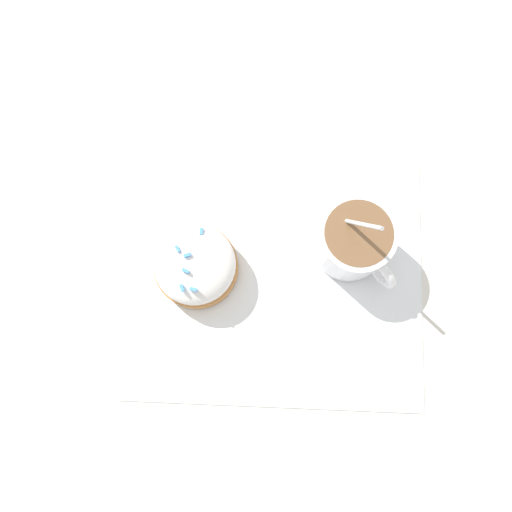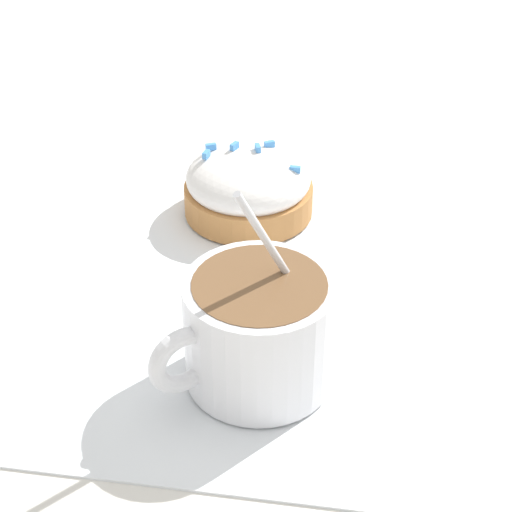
# 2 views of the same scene
# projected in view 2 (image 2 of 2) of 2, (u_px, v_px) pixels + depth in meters

# --- Properties ---
(ground_plane) EXTENTS (3.00, 3.00, 0.00)m
(ground_plane) POSITION_uv_depth(u_px,v_px,m) (243.00, 286.00, 0.53)
(ground_plane) COLOR silver
(paper_napkin) EXTENTS (0.35, 0.33, 0.00)m
(paper_napkin) POSITION_uv_depth(u_px,v_px,m) (243.00, 284.00, 0.53)
(paper_napkin) COLOR white
(paper_napkin) RESTS_ON ground_plane
(coffee_cup) EXTENTS (0.08, 0.09, 0.12)m
(coffee_cup) POSITION_uv_depth(u_px,v_px,m) (257.00, 328.00, 0.44)
(coffee_cup) COLOR white
(coffee_cup) RESTS_ON paper_napkin
(frosted_pastry) EXTENTS (0.09, 0.09, 0.05)m
(frosted_pastry) POSITION_uv_depth(u_px,v_px,m) (245.00, 185.00, 0.58)
(frosted_pastry) COLOR #B2753D
(frosted_pastry) RESTS_ON paper_napkin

